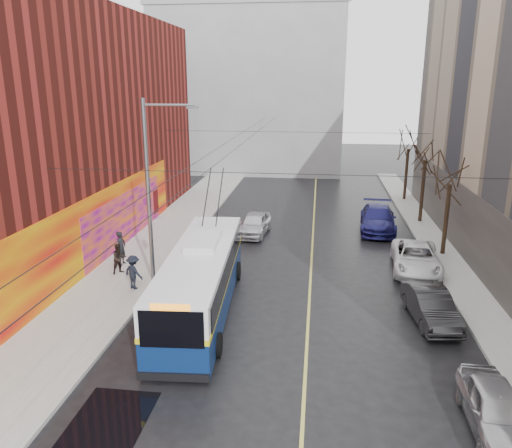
% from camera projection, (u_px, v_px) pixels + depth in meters
% --- Properties ---
extents(ground, '(140.00, 140.00, 0.00)m').
position_uv_depth(ground, '(251.00, 424.00, 14.70)').
color(ground, black).
rests_on(ground, ground).
extents(sidewalk_left, '(4.00, 60.00, 0.15)m').
position_uv_depth(sidewalk_left, '(135.00, 266.00, 27.09)').
color(sidewalk_left, gray).
rests_on(sidewalk_left, ground).
extents(sidewalk_right, '(2.00, 60.00, 0.15)m').
position_uv_depth(sidewalk_right, '(461.00, 281.00, 25.04)').
color(sidewalk_right, gray).
rests_on(sidewalk_right, ground).
extents(lane_line, '(0.12, 50.00, 0.01)m').
position_uv_depth(lane_line, '(311.00, 262.00, 27.87)').
color(lane_line, '#BFB74C').
rests_on(lane_line, ground).
extents(building_left, '(12.11, 36.00, 14.00)m').
position_uv_depth(building_left, '(3.00, 132.00, 28.04)').
color(building_left, '#5C1812').
rests_on(building_left, ground).
extents(building_far, '(20.50, 12.10, 18.00)m').
position_uv_depth(building_far, '(252.00, 88.00, 55.84)').
color(building_far, gray).
rests_on(building_far, ground).
extents(streetlight_pole, '(2.65, 0.60, 9.00)m').
position_uv_depth(streetlight_pole, '(151.00, 188.00, 23.64)').
color(streetlight_pole, slate).
rests_on(streetlight_pole, ground).
extents(catenary_wires, '(18.00, 60.00, 0.22)m').
position_uv_depth(catenary_wires, '(241.00, 147.00, 27.37)').
color(catenary_wires, black).
extents(tree_near, '(3.20, 3.20, 6.40)m').
position_uv_depth(tree_near, '(451.00, 171.00, 27.50)').
color(tree_near, black).
rests_on(tree_near, ground).
extents(tree_mid, '(3.20, 3.20, 6.68)m').
position_uv_depth(tree_mid, '(426.00, 149.00, 34.10)').
color(tree_mid, black).
rests_on(tree_mid, ground).
extents(tree_far, '(3.20, 3.20, 6.57)m').
position_uv_depth(tree_far, '(409.00, 139.00, 40.81)').
color(tree_far, black).
rests_on(tree_far, ground).
extents(puddle, '(2.23, 3.15, 0.01)m').
position_uv_depth(puddle, '(109.00, 421.00, 14.80)').
color(puddle, black).
rests_on(puddle, ground).
extents(pigeons_flying, '(2.49, 2.78, 1.97)m').
position_uv_depth(pigeons_flying, '(235.00, 125.00, 23.24)').
color(pigeons_flying, slate).
extents(trolleybus, '(3.22, 11.53, 5.41)m').
position_uv_depth(trolleybus, '(201.00, 279.00, 21.52)').
color(trolleybus, '#0A1F4F').
rests_on(trolleybus, ground).
extents(parked_car_a, '(1.63, 3.95, 1.34)m').
position_uv_depth(parked_car_a, '(496.00, 409.00, 14.30)').
color(parked_car_a, '#A8A8AD').
rests_on(parked_car_a, ground).
extents(parked_car_b, '(1.93, 4.29, 1.37)m').
position_uv_depth(parked_car_b, '(431.00, 306.00, 20.81)').
color(parked_car_b, '#252527').
rests_on(parked_car_b, ground).
extents(parked_car_c, '(2.83, 5.35, 1.44)m').
position_uv_depth(parked_car_c, '(416.00, 258.00, 26.40)').
color(parked_car_c, white).
rests_on(parked_car_c, ground).
extents(parked_car_d, '(2.67, 5.76, 1.63)m').
position_uv_depth(parked_car_d, '(378.00, 219.00, 33.59)').
color(parked_car_d, navy).
rests_on(parked_car_d, ground).
extents(following_car, '(2.11, 4.38, 1.44)m').
position_uv_depth(following_car, '(254.00, 224.00, 32.69)').
color(following_car, silver).
rests_on(following_car, ground).
extents(pedestrian_a, '(0.56, 0.74, 1.84)m').
position_uv_depth(pedestrian_a, '(121.00, 248.00, 26.88)').
color(pedestrian_a, black).
rests_on(pedestrian_a, sidewalk_left).
extents(pedestrian_b, '(0.96, 0.97, 1.58)m').
position_uv_depth(pedestrian_b, '(119.00, 259.00, 25.64)').
color(pedestrian_b, black).
rests_on(pedestrian_b, sidewalk_left).
extents(pedestrian_c, '(1.24, 1.03, 1.66)m').
position_uv_depth(pedestrian_c, '(133.00, 272.00, 23.72)').
color(pedestrian_c, black).
rests_on(pedestrian_c, sidewalk_left).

